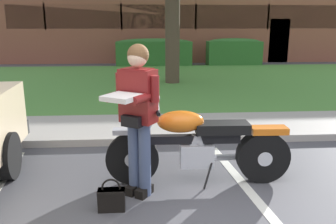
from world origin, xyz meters
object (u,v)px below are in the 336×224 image
object	(u,v)px
hedge_center_left	(234,51)
brick_building	(184,20)
handbag	(111,198)
rider_person	(137,109)
hedge_left	(154,52)
motorcycle	(206,145)

from	to	relation	value
hedge_center_left	brick_building	bearing A→B (deg)	104.33
handbag	rider_person	bearing A→B (deg)	50.88
rider_person	hedge_left	size ratio (longest dim) A/B	0.51
motorcycle	rider_person	world-z (taller)	rider_person
rider_person	brick_building	bearing A→B (deg)	82.00
handbag	brick_building	xyz separation A→B (m)	(2.89, 18.93, 1.95)
handbag	brick_building	bearing A→B (deg)	81.31
motorcycle	brick_building	xyz separation A→B (m)	(1.80, 18.31, 1.62)
handbag	hedge_left	size ratio (longest dim) A/B	0.11
brick_building	rider_person	bearing A→B (deg)	-98.00
rider_person	hedge_left	distance (m)	12.31
motorcycle	brick_building	size ratio (longest dim) A/B	0.11
handbag	hedge_left	xyz separation A→B (m)	(0.84, 12.64, 0.51)
motorcycle	rider_person	distance (m)	1.00
handbag	brick_building	world-z (taller)	brick_building
brick_building	hedge_left	bearing A→B (deg)	-108.05
rider_person	brick_building	xyz separation A→B (m)	(2.61, 18.58, 1.09)
hedge_center_left	hedge_left	bearing A→B (deg)	180.00
handbag	hedge_left	distance (m)	12.68
handbag	hedge_center_left	distance (m)	13.43
brick_building	handbag	bearing A→B (deg)	-98.69
rider_person	hedge_center_left	world-z (taller)	rider_person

